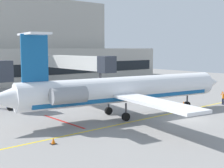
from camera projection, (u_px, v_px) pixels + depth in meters
ground at (188, 119)px, 34.77m from camera, size 120.00×120.00×0.11m
terminal_building at (18, 51)px, 71.09m from camera, size 78.32×14.67×19.38m
jet_bridge_west at (72, 63)px, 57.05m from camera, size 2.40×23.17×6.55m
regional_jet at (122, 90)px, 35.44m from camera, size 30.71×24.82×9.25m
baggage_tug at (54, 97)px, 44.27m from camera, size 3.83×3.50×2.16m
pushback_tractor at (20, 101)px, 40.48m from camera, size 3.19×2.68×2.15m
marshaller at (223, 98)px, 43.38m from camera, size 0.34×0.83×1.90m
safety_cone_alpha at (53, 141)px, 25.68m from camera, size 0.47×0.47×0.55m
safety_cone_bravo at (184, 103)px, 43.26m from camera, size 0.47×0.47×0.55m
safety_cone_charlie at (157, 102)px, 44.29m from camera, size 0.47×0.47×0.55m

